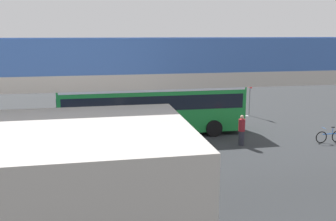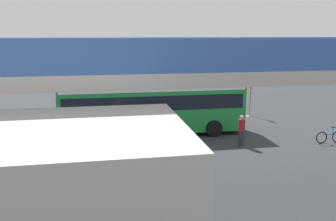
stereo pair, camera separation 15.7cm
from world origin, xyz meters
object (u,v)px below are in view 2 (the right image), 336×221
(parked_van, at_px, (0,144))
(bicycle_blue, at_px, (330,137))
(traffic_sign, at_px, (251,92))
(city_bus, at_px, (153,105))
(pedestrian, at_px, (241,131))

(parked_van, height_order, bicycle_blue, parked_van)
(bicycle_blue, distance_m, traffic_sign, 8.16)
(parked_van, height_order, traffic_sign, traffic_sign)
(city_bus, distance_m, pedestrian, 5.84)
(parked_van, relative_size, pedestrian, 2.68)
(bicycle_blue, bearing_deg, city_bus, -21.37)
(city_bus, xyz_separation_m, pedestrian, (-4.65, 3.39, -1.00))
(bicycle_blue, xyz_separation_m, traffic_sign, (1.72, -7.83, 1.52))
(pedestrian, distance_m, traffic_sign, 8.21)
(parked_van, distance_m, pedestrian, 12.79)
(pedestrian, relative_size, traffic_sign, 0.64)
(pedestrian, bearing_deg, parked_van, 6.00)
(city_bus, relative_size, traffic_sign, 4.12)
(bicycle_blue, height_order, pedestrian, pedestrian)
(city_bus, bearing_deg, traffic_sign, -154.55)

